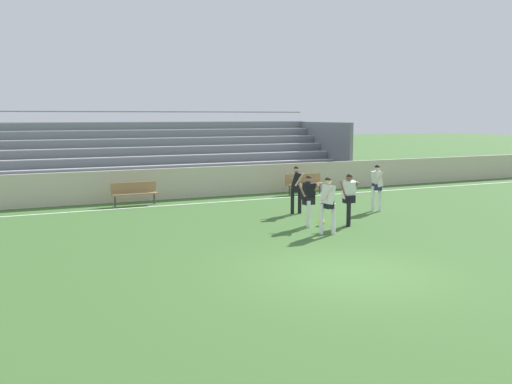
% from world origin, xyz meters
% --- Properties ---
extents(ground_plane, '(160.00, 160.00, 0.00)m').
position_xyz_m(ground_plane, '(0.00, 0.00, 0.00)').
color(ground_plane, '#3D662D').
extents(field_line_sideline, '(44.00, 0.12, 0.01)m').
position_xyz_m(field_line_sideline, '(0.00, 11.40, 0.00)').
color(field_line_sideline, white).
rests_on(field_line_sideline, ground).
extents(sideline_wall, '(48.00, 0.16, 1.30)m').
position_xyz_m(sideline_wall, '(0.00, 13.11, 0.65)').
color(sideline_wall, beige).
rests_on(sideline_wall, ground).
extents(bleacher_stand, '(24.54, 5.44, 3.72)m').
position_xyz_m(bleacher_stand, '(-2.22, 16.75, 1.65)').
color(bleacher_stand, '#B2B2B7').
rests_on(bleacher_stand, ground).
extents(bench_centre_sideline, '(1.80, 0.40, 0.90)m').
position_xyz_m(bench_centre_sideline, '(-1.73, 12.04, 0.55)').
color(bench_centre_sideline, '#99754C').
rests_on(bench_centre_sideline, ground).
extents(bench_far_left, '(1.80, 0.40, 0.90)m').
position_xyz_m(bench_far_left, '(5.96, 12.04, 0.55)').
color(bench_far_left, '#99754C').
rests_on(bench_far_left, ground).
extents(player_white_challenging, '(0.45, 0.47, 1.67)m').
position_xyz_m(player_white_challenging, '(3.30, 4.72, 0.99)').
color(player_white_challenging, black).
rests_on(player_white_challenging, ground).
extents(player_dark_trailing_run, '(0.44, 0.60, 1.63)m').
position_xyz_m(player_dark_trailing_run, '(2.09, 5.18, 0.97)').
color(player_dark_trailing_run, white).
rests_on(player_dark_trailing_run, ground).
extents(player_dark_deep_cover, '(0.50, 0.62, 1.71)m').
position_xyz_m(player_dark_deep_cover, '(2.97, 7.52, 1.03)').
color(player_dark_deep_cover, black).
rests_on(player_dark_deep_cover, ground).
extents(player_white_on_ball, '(0.49, 0.49, 1.71)m').
position_xyz_m(player_white_on_ball, '(5.91, 6.72, 1.02)').
color(player_white_on_ball, white).
rests_on(player_white_on_ball, ground).
extents(player_white_dropping_back, '(0.67, 0.45, 1.70)m').
position_xyz_m(player_white_dropping_back, '(1.97, 3.89, 1.02)').
color(player_white_dropping_back, white).
rests_on(player_white_dropping_back, ground).
extents(soccer_ball, '(0.22, 0.22, 0.22)m').
position_xyz_m(soccer_ball, '(2.53, 5.09, 0.11)').
color(soccer_ball, yellow).
rests_on(soccer_ball, ground).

